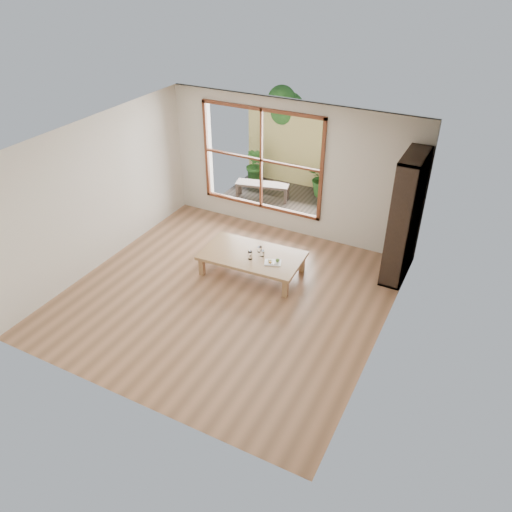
{
  "coord_description": "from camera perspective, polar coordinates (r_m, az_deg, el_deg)",
  "views": [
    {
      "loc": [
        3.44,
        -5.66,
        4.98
      ],
      "look_at": [
        0.27,
        0.51,
        0.55
      ],
      "focal_mm": 35.0,
      "sensor_mm": 36.0,
      "label": 1
    }
  ],
  "objects": [
    {
      "name": "glass_short",
      "position": [
        8.63,
        0.43,
        0.76
      ],
      "size": [
        0.08,
        0.08,
        0.1
      ],
      "primitive_type": "cylinder",
      "color": "silver",
      "rests_on": "low_table"
    },
    {
      "name": "ground",
      "position": [
        8.29,
        -3.26,
        -4.45
      ],
      "size": [
        5.0,
        5.0,
        0.0
      ],
      "primitive_type": "plane",
      "color": "#A77753",
      "rests_on": "ground"
    },
    {
      "name": "floor_cushion",
      "position": [
        9.3,
        0.96,
        0.46
      ],
      "size": [
        0.56,
        0.56,
        0.08
      ],
      "primitive_type": "cube",
      "rotation": [
        0.0,
        0.0,
        -0.07
      ],
      "color": "beige",
      "rests_on": "ground"
    },
    {
      "name": "shrub_right",
      "position": [
        11.39,
        7.92,
        8.85
      ],
      "size": [
        0.83,
        0.73,
        0.87
      ],
      "primitive_type": "imported",
      "rotation": [
        0.0,
        0.0,
        0.07
      ],
      "color": "#2C6023",
      "rests_on": "deck"
    },
    {
      "name": "low_table",
      "position": [
        8.62,
        -0.44,
        -0.07
      ],
      "size": [
        1.78,
        1.06,
        0.38
      ],
      "rotation": [
        0.0,
        0.0,
        0.05
      ],
      "color": "#987949",
      "rests_on": "ground"
    },
    {
      "name": "bookshelf",
      "position": [
        8.57,
        16.64,
        4.18
      ],
      "size": [
        0.35,
        0.99,
        2.2
      ],
      "primitive_type": "cube",
      "color": "#2D2119",
      "rests_on": "ground"
    },
    {
      "name": "food_tray",
      "position": [
        8.36,
        2.03,
        -0.69
      ],
      "size": [
        0.33,
        0.29,
        0.09
      ],
      "rotation": [
        0.0,
        0.0,
        0.38
      ],
      "color": "white",
      "rests_on": "low_table"
    },
    {
      "name": "glass_tall",
      "position": [
        8.43,
        -0.68,
        0.06
      ],
      "size": [
        0.08,
        0.08,
        0.14
      ],
      "primitive_type": "cylinder",
      "color": "silver",
      "rests_on": "low_table"
    },
    {
      "name": "shrub_left",
      "position": [
        11.94,
        -0.05,
        10.33
      ],
      "size": [
        0.58,
        0.53,
        0.88
      ],
      "primitive_type": "imported",
      "rotation": [
        0.0,
        0.0,
        -0.33
      ],
      "color": "#2C6023",
      "rests_on": "deck"
    },
    {
      "name": "garden_tree",
      "position": [
        12.01,
        3.09,
        16.29
      ],
      "size": [
        1.04,
        0.85,
        2.22
      ],
      "color": "#4C3D2D",
      "rests_on": "ground"
    },
    {
      "name": "bamboo_fence",
      "position": [
        11.72,
        5.43,
        12.04
      ],
      "size": [
        2.8,
        0.06,
        1.8
      ],
      "primitive_type": "cube",
      "color": "#D9C96F",
      "rests_on": "ground"
    },
    {
      "name": "deck",
      "position": [
        11.23,
        3.22,
        6.18
      ],
      "size": [
        2.8,
        2.0,
        0.05
      ],
      "primitive_type": "cube",
      "color": "#342C26",
      "rests_on": "ground"
    },
    {
      "name": "glass_small",
      "position": [
        8.57,
        -0.69,
        0.35
      ],
      "size": [
        0.06,
        0.06,
        0.07
      ],
      "primitive_type": "cylinder",
      "color": "silver",
      "rests_on": "low_table"
    },
    {
      "name": "glass_mid",
      "position": [
        8.52,
        0.71,
        0.3
      ],
      "size": [
        0.08,
        0.08,
        0.11
      ],
      "primitive_type": "cylinder",
      "color": "silver",
      "rests_on": "low_table"
    },
    {
      "name": "garden_bench",
      "position": [
        11.18,
        0.74,
        8.02
      ],
      "size": [
        1.22,
        0.61,
        0.37
      ],
      "rotation": [
        0.0,
        0.0,
        0.24
      ],
      "color": "#2D2119",
      "rests_on": "deck"
    }
  ]
}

